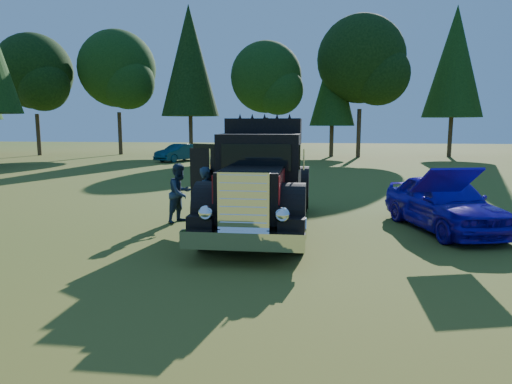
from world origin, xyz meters
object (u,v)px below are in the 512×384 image
Objects in this scene: spectator_far at (180,193)px; distant_teal_car at (179,153)px; spectator_near at (208,199)px; hotrod_coupe at (444,203)px; diamond_t_truck at (261,183)px.

distant_teal_car is (-6.49, 21.59, -0.20)m from spectator_far.
spectator_near reaches higher than distant_teal_car.
hotrod_coupe is at bearing -84.24° from spectator_near.
hotrod_coupe is 25.76m from distant_teal_car.
spectator_near is at bearing -172.24° from hotrod_coupe.
hotrod_coupe is at bearing -29.06° from distant_teal_car.
diamond_t_truck is at bearing -173.22° from hotrod_coupe.
hotrod_coupe is 1.16× the size of distant_teal_car.
hotrod_coupe is 2.71× the size of spectator_far.
spectator_far is 0.43× the size of distant_teal_car.
diamond_t_truck is 1.78× the size of distant_teal_car.
spectator_near is (-6.29, -0.86, 0.12)m from hotrod_coupe.
diamond_t_truck reaches higher than spectator_near.
hotrod_coupe reaches higher than spectator_near.
spectator_near is 1.01× the size of spectator_far.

